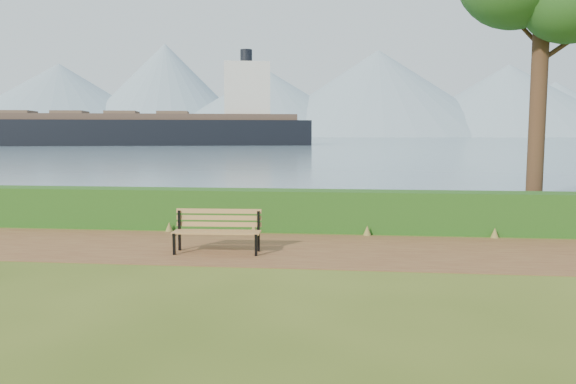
# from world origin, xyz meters

# --- Properties ---
(ground) EXTENTS (140.00, 140.00, 0.00)m
(ground) POSITION_xyz_m (0.00, 0.00, 0.00)
(ground) COLOR #3E4F16
(ground) RESTS_ON ground
(path) EXTENTS (40.00, 3.40, 0.01)m
(path) POSITION_xyz_m (0.00, 0.30, 0.01)
(path) COLOR brown
(path) RESTS_ON ground
(hedge) EXTENTS (32.00, 0.85, 1.00)m
(hedge) POSITION_xyz_m (0.00, 2.60, 0.50)
(hedge) COLOR #183F12
(hedge) RESTS_ON ground
(water) EXTENTS (700.00, 510.00, 0.00)m
(water) POSITION_xyz_m (0.00, 260.00, 0.01)
(water) COLOR #496176
(water) RESTS_ON ground
(mountains) EXTENTS (585.00, 190.00, 70.00)m
(mountains) POSITION_xyz_m (-9.17, 406.05, 27.70)
(mountains) COLOR gray
(mountains) RESTS_ON ground
(bench) EXTENTS (1.76, 0.59, 0.87)m
(bench) POSITION_xyz_m (-1.45, -0.18, 0.50)
(bench) COLOR black
(bench) RESTS_ON ground
(cargo_ship) EXTENTS (68.94, 25.95, 20.73)m
(cargo_ship) POSITION_xyz_m (-38.46, 95.67, 3.09)
(cargo_ship) COLOR black
(cargo_ship) RESTS_ON ground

